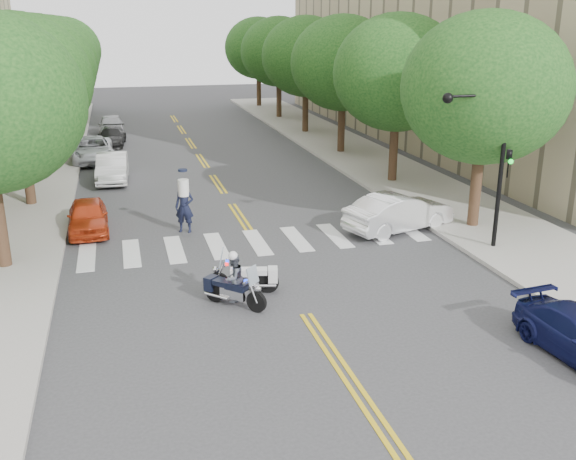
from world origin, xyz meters
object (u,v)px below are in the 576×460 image
object	(u,v)px
motorcycle_parked	(249,277)
officer_standing	(184,207)
motorcycle_police	(232,282)
convertible	(399,212)

from	to	relation	value
motorcycle_parked	officer_standing	world-z (taller)	officer_standing
motorcycle_police	officer_standing	xyz separation A→B (m)	(-0.58, 7.37, 0.26)
motorcycle_parked	officer_standing	bearing A→B (deg)	23.60
motorcycle_police	motorcycle_parked	distance (m)	1.11
officer_standing	convertible	bearing A→B (deg)	8.33
motorcycle_police	motorcycle_parked	size ratio (longest dim) A/B	0.78
motorcycle_parked	motorcycle_police	bearing A→B (deg)	153.84
officer_standing	convertible	world-z (taller)	officer_standing
motorcycle_police	convertible	size ratio (longest dim) A/B	0.37
officer_standing	convertible	xyz separation A→B (m)	(8.23, -2.03, -0.27)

